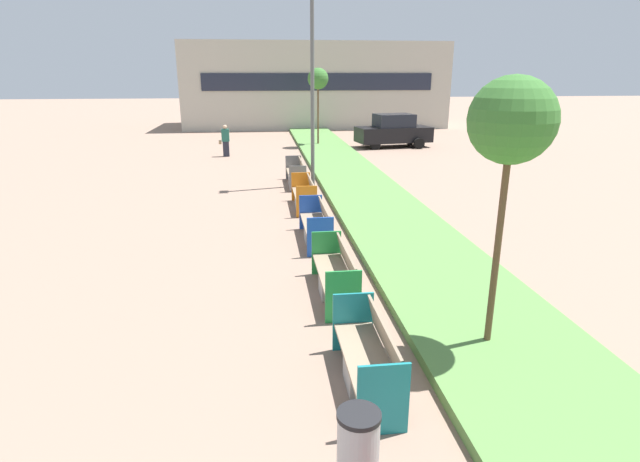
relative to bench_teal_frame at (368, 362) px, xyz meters
The scene contains 13 objects.
planter_grass_strip 5.25m from the bench_teal_frame, 64.40° to the left, with size 2.80×120.00×0.18m.
building_backdrop 35.65m from the bench_teal_frame, 85.05° to the left, with size 19.85×7.95×6.28m.
bench_teal_frame is the anchor object (origin of this frame).
bench_green_frame 2.94m from the bench_teal_frame, 89.94° to the left, with size 0.65×2.22×0.94m.
bench_blue_frame 6.17m from the bench_teal_frame, 89.97° to the left, with size 0.65×2.22×0.94m.
bench_orange_frame 9.46m from the bench_teal_frame, 89.99° to the left, with size 0.65×2.11×0.94m.
bench_grey_frame 12.90m from the bench_teal_frame, 89.98° to the left, with size 0.65×2.36×0.94m.
litter_bin 1.89m from the bench_teal_frame, 105.39° to the right, with size 0.43×0.43×0.99m.
street_lamp_post 13.52m from the bench_teal_frame, 87.26° to the left, with size 0.24×0.44×8.48m.
sapling_tree_near 3.74m from the bench_teal_frame, 19.14° to the left, with size 1.19×1.19×4.07m.
sapling_tree_far 23.40m from the bench_teal_frame, 85.01° to the left, with size 1.16×1.16×4.36m.
pedestrian_walking 20.35m from the bench_teal_frame, 98.65° to the left, with size 0.53×0.24×1.59m.
parked_car_distant 23.29m from the bench_teal_frame, 74.35° to the left, with size 4.40×2.30×1.86m.
Camera 1 is at (-0.41, 1.54, 4.08)m, focal length 28.00 mm.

